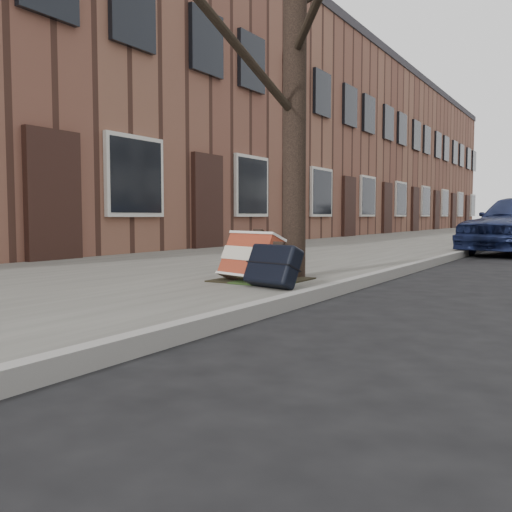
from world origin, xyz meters
The scene contains 6 objects.
ground centered at (0.00, 0.00, 0.00)m, with size 120.00×120.00×0.00m, color black.
near_sidewalk centered at (-3.70, 15.00, 0.06)m, with size 5.00×70.00×0.12m, color slate.
house_near centered at (-9.60, 16.00, 3.50)m, with size 6.80×40.00×7.00m, color brown.
dirt_patch centered at (-2.00, 1.20, 0.13)m, with size 0.85×0.85×0.01m, color black.
suitcase_red centered at (-2.01, 0.98, 0.37)m, with size 0.66×0.18×0.48m, color maroon.
suitcase_navy centered at (-1.60, 0.72, 0.33)m, with size 0.54×0.17×0.39m, color black.
Camera 1 is at (0.98, -3.88, 0.79)m, focal length 40.00 mm.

